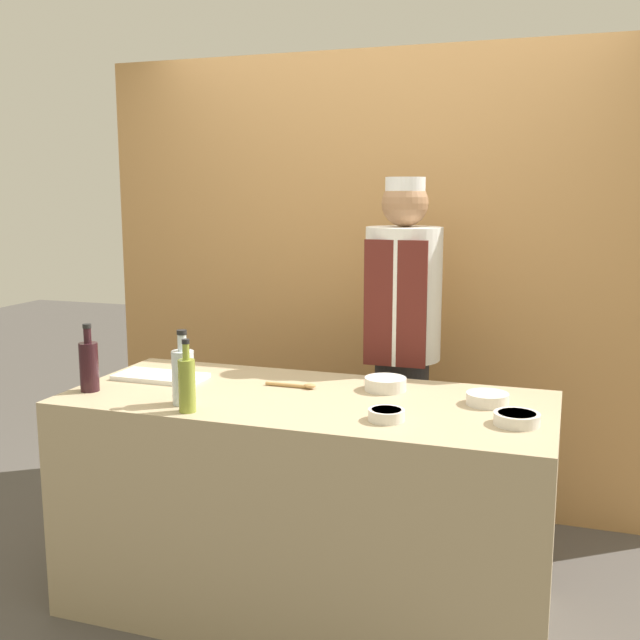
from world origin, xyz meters
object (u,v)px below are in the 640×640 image
(sauce_bowl_red, at_px, (386,414))
(sauce_bowl_purple, at_px, (385,383))
(bottle_wine, at_px, (89,365))
(sauce_bowl_brown, at_px, (517,418))
(chef_center, at_px, (402,349))
(bottle_oil, at_px, (187,384))
(cutting_board, at_px, (161,377))
(wooden_spoon, at_px, (296,385))
(bottle_clear, at_px, (183,375))
(sauce_bowl_white, at_px, (487,398))

(sauce_bowl_red, height_order, sauce_bowl_purple, sauce_bowl_purple)
(bottle_wine, bearing_deg, sauce_bowl_purple, 19.24)
(bottle_wine, bearing_deg, sauce_bowl_brown, 3.17)
(sauce_bowl_brown, height_order, chef_center, chef_center)
(sauce_bowl_brown, xyz_separation_m, bottle_oil, (-1.16, -0.23, 0.08))
(sauce_bowl_purple, height_order, cutting_board, sauce_bowl_purple)
(sauce_bowl_brown, relative_size, chef_center, 0.09)
(sauce_bowl_red, height_order, bottle_oil, bottle_oil)
(cutting_board, height_order, wooden_spoon, wooden_spoon)
(bottle_wine, bearing_deg, chef_center, 39.54)
(sauce_bowl_brown, xyz_separation_m, bottle_clear, (-1.22, -0.14, 0.09))
(bottle_wine, distance_m, wooden_spoon, 0.84)
(sauce_bowl_brown, bearing_deg, chef_center, 125.91)
(bottle_oil, bearing_deg, sauce_bowl_brown, 11.08)
(bottle_oil, relative_size, wooden_spoon, 1.24)
(cutting_board, relative_size, bottle_clear, 1.35)
(bottle_clear, bearing_deg, sauce_bowl_white, 18.13)
(bottle_clear, bearing_deg, bottle_wine, 174.36)
(wooden_spoon, distance_m, chef_center, 0.67)
(sauce_bowl_red, bearing_deg, bottle_wine, 179.80)
(bottle_clear, bearing_deg, sauce_bowl_purple, 32.89)
(sauce_bowl_purple, bearing_deg, wooden_spoon, -167.06)
(sauce_bowl_white, xyz_separation_m, bottle_wine, (-1.55, -0.31, 0.08))
(sauce_bowl_red, distance_m, cutting_board, 1.10)
(sauce_bowl_red, xyz_separation_m, sauce_bowl_white, (0.32, 0.32, 0.00))
(sauce_bowl_red, height_order, wooden_spoon, sauce_bowl_red)
(wooden_spoon, bearing_deg, sauce_bowl_brown, -13.79)
(bottle_oil, relative_size, bottle_clear, 0.95)
(sauce_bowl_white, distance_m, bottle_clear, 1.16)
(bottle_oil, height_order, bottle_wine, bottle_wine)
(sauce_bowl_red, bearing_deg, chef_center, 99.07)
(bottle_clear, bearing_deg, cutting_board, 132.47)
(sauce_bowl_purple, height_order, bottle_clear, bottle_clear)
(wooden_spoon, bearing_deg, bottle_oil, -120.01)
(sauce_bowl_brown, height_order, sauce_bowl_purple, sauce_bowl_purple)
(cutting_board, distance_m, wooden_spoon, 0.61)
(sauce_bowl_red, xyz_separation_m, bottle_clear, (-0.78, -0.04, 0.09))
(bottle_oil, relative_size, bottle_wine, 0.98)
(bottle_clear, xyz_separation_m, chef_center, (0.64, 0.94, -0.05))
(sauce_bowl_white, relative_size, wooden_spoon, 0.73)
(cutting_board, relative_size, chef_center, 0.22)
(sauce_bowl_red, bearing_deg, sauce_bowl_white, 45.28)
(sauce_bowl_red, bearing_deg, cutting_board, 165.81)
(sauce_bowl_red, bearing_deg, bottle_clear, -177.04)
(sauce_bowl_red, height_order, bottle_clear, bottle_clear)
(sauce_bowl_white, bearing_deg, bottle_wine, -168.52)
(sauce_bowl_red, xyz_separation_m, sauce_bowl_purple, (-0.10, 0.40, 0.01))
(sauce_bowl_white, relative_size, bottle_clear, 0.56)
(bottle_oil, bearing_deg, cutting_board, 131.12)
(sauce_bowl_red, relative_size, chef_center, 0.07)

